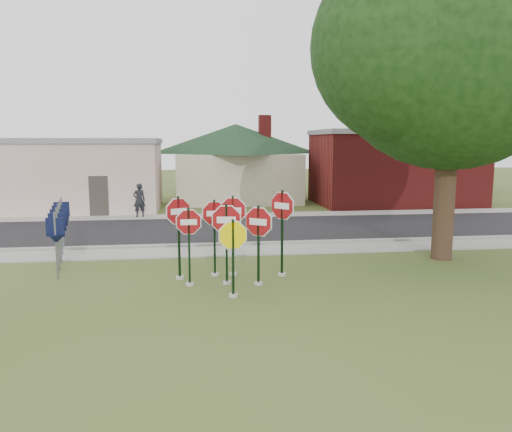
{
  "coord_description": "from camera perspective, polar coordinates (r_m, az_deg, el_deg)",
  "views": [
    {
      "loc": [
        -1.01,
        -12.42,
        4.02
      ],
      "look_at": [
        0.84,
        2.0,
        1.84
      ],
      "focal_mm": 35.0,
      "sensor_mm": 36.0,
      "label": 1
    }
  ],
  "objects": [
    {
      "name": "building_brick",
      "position": [
        33.58,
        15.58,
        5.46
      ],
      "size": [
        10.2,
        6.2,
        4.75
      ],
      "color": "maroon",
      "rests_on": "ground"
    },
    {
      "name": "stop_sign_center",
      "position": [
        14.03,
        -3.39,
        -1.84
      ],
      "size": [
        1.15,
        0.24,
        2.43
      ],
      "color": "#A5A19A",
      "rests_on": "ground"
    },
    {
      "name": "stop_sign_far_left",
      "position": [
        14.67,
        -8.83,
        -1.12
      ],
      "size": [
        0.97,
        0.51,
        2.56
      ],
      "color": "#A5A19A",
      "rests_on": "ground"
    },
    {
      "name": "oak_tree",
      "position": [
        18.34,
        21.62,
        18.21
      ],
      "size": [
        12.07,
        11.47,
        11.53
      ],
      "color": "black",
      "rests_on": "ground"
    },
    {
      "name": "stop_sign_right",
      "position": [
        13.93,
        0.28,
        -2.04
      ],
      "size": [
        0.96,
        0.67,
        2.39
      ],
      "color": "#A5A19A",
      "rests_on": "ground"
    },
    {
      "name": "ground",
      "position": [
        13.09,
        -2.55,
        -9.38
      ],
      "size": [
        120.0,
        120.0,
        0.0
      ],
      "primitive_type": "plane",
      "color": "#394D1D",
      "rests_on": "ground"
    },
    {
      "name": "bg_tree_right",
      "position": [
        44.81,
        23.98,
        9.8
      ],
      "size": [
        5.6,
        5.6,
        8.4
      ],
      "color": "black",
      "rests_on": "ground"
    },
    {
      "name": "stop_sign_back_left",
      "position": [
        14.93,
        -4.78,
        -1.34
      ],
      "size": [
        1.01,
        0.24,
        2.41
      ],
      "color": "#A5A19A",
      "rests_on": "ground"
    },
    {
      "name": "stop_sign_far_right",
      "position": [
        14.87,
        3.01,
        -0.41
      ],
      "size": [
        0.79,
        0.87,
        2.71
      ],
      "color": "#A5A19A",
      "rests_on": "ground"
    },
    {
      "name": "curb",
      "position": [
        19.35,
        -4.16,
        -3.28
      ],
      "size": [
        60.0,
        0.2,
        0.14
      ],
      "primitive_type": "cube",
      "color": "gray",
      "rests_on": "ground"
    },
    {
      "name": "building_stucco",
      "position": [
        31.5,
        -22.04,
        4.5
      ],
      "size": [
        12.2,
        6.2,
        4.2
      ],
      "color": "silver",
      "rests_on": "ground"
    },
    {
      "name": "sidewalk_near",
      "position": [
        18.38,
        -3.98,
        -4.04
      ],
      "size": [
        60.0,
        1.6,
        0.06
      ],
      "primitive_type": "cube",
      "color": "gray",
      "rests_on": "ground"
    },
    {
      "name": "stop_sign_left",
      "position": [
        14.0,
        -7.67,
        -2.39
      ],
      "size": [
        0.99,
        0.24,
        2.31
      ],
      "color": "#A5A19A",
      "rests_on": "ground"
    },
    {
      "name": "stop_sign_yellow",
      "position": [
        12.88,
        -2.65,
        -3.77
      ],
      "size": [
        1.03,
        0.24,
        2.16
      ],
      "color": "#A5A19A",
      "rests_on": "ground"
    },
    {
      "name": "route_sign_row",
      "position": [
        17.7,
        -21.56,
        -1.18
      ],
      "size": [
        1.43,
        4.63,
        2.0
      ],
      "color": "#59595E",
      "rests_on": "ground"
    },
    {
      "name": "pedestrian",
      "position": [
        27.06,
        -13.2,
        1.78
      ],
      "size": [
        0.75,
        0.61,
        1.78
      ],
      "primitive_type": "imported",
      "rotation": [
        0.0,
        0.0,
        3.47
      ],
      "color": "black",
      "rests_on": "sidewalk_far"
    },
    {
      "name": "stop_sign_back_right",
      "position": [
        14.94,
        -2.66,
        -0.9
      ],
      "size": [
        1.1,
        0.24,
        2.54
      ],
      "color": "#A5A19A",
      "rests_on": "ground"
    },
    {
      "name": "sidewalk_far",
      "position": [
        27.03,
        -5.08,
        0.0
      ],
      "size": [
        60.0,
        1.6,
        0.06
      ],
      "primitive_type": "cube",
      "color": "gray",
      "rests_on": "ground"
    },
    {
      "name": "road",
      "position": [
        22.79,
        -4.64,
        -1.62
      ],
      "size": [
        60.0,
        7.0,
        0.04
      ],
      "primitive_type": "cube",
      "color": "black",
      "rests_on": "ground"
    },
    {
      "name": "building_house",
      "position": [
        34.55,
        -2.31,
        7.9
      ],
      "size": [
        11.6,
        11.6,
        6.2
      ],
      "color": "beige",
      "rests_on": "ground"
    }
  ]
}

